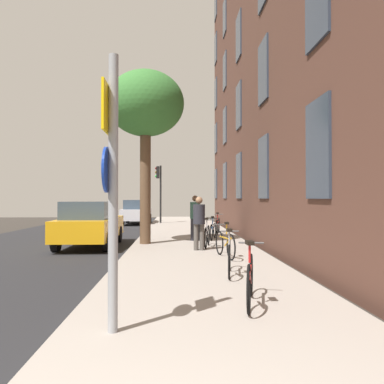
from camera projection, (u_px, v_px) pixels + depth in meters
ground_plane at (102, 242)px, 15.90m from camera, size 41.80×41.80×0.00m
road_asphalt at (49, 242)px, 15.81m from camera, size 7.00×38.00×0.01m
sidewalk at (190, 240)px, 16.06m from camera, size 4.20×38.00×0.12m
building_facade at (256, 27)px, 15.81m from camera, size 0.56×27.00×17.03m
sign_post at (111, 176)px, 4.86m from camera, size 0.16×0.60×3.39m
traffic_light at (159, 184)px, 26.30m from camera, size 0.43×0.24×3.78m
tree_near at (145, 106)px, 14.31m from camera, size 2.78×2.78×6.21m
bicycle_0 at (250, 279)px, 6.10m from camera, size 0.55×1.74×0.99m
bicycle_1 at (229, 256)px, 8.49m from camera, size 0.44×1.75×0.99m
bicycle_2 at (225, 243)px, 10.90m from camera, size 0.48×1.72×0.98m
bicycle_3 at (207, 235)px, 13.29m from camera, size 0.46×1.69×0.98m
bicycle_4 at (213, 230)px, 15.70m from camera, size 0.52×1.54×0.92m
bicycle_5 at (218, 225)px, 18.12m from camera, size 0.50×1.74×0.98m
pedestrian_0 at (199, 220)px, 12.45m from camera, size 0.52×0.52×1.67m
pedestrian_1 at (195, 215)px, 15.29m from camera, size 0.43×0.43×1.73m
car_0 at (90, 223)px, 14.21m from camera, size 1.84×4.35×1.62m
car_1 at (137, 212)px, 26.68m from camera, size 1.78×4.50×1.62m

